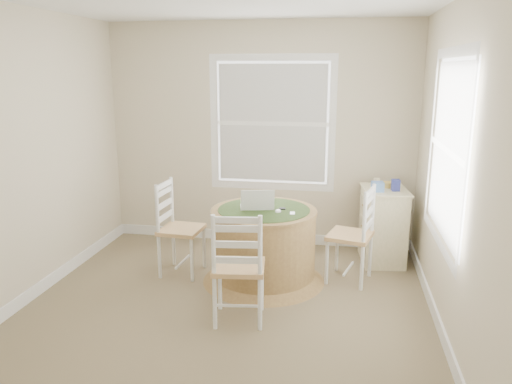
# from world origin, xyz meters

# --- Properties ---
(room) EXTENTS (3.64, 3.64, 2.64)m
(room) POSITION_xyz_m (0.17, 0.16, 1.30)
(room) COLOR #7B6D4E
(room) RESTS_ON ground
(round_table) EXTENTS (1.21, 1.21, 0.74)m
(round_table) POSITION_xyz_m (0.24, 0.65, 0.40)
(round_table) COLOR #9E8046
(round_table) RESTS_ON ground
(chair_left) EXTENTS (0.43, 0.44, 0.95)m
(chair_left) POSITION_xyz_m (-0.62, 0.69, 0.47)
(chair_left) COLOR white
(chair_left) RESTS_ON ground
(chair_near) EXTENTS (0.47, 0.45, 0.95)m
(chair_near) POSITION_xyz_m (0.16, -0.18, 0.47)
(chair_near) COLOR white
(chair_near) RESTS_ON ground
(chair_right) EXTENTS (0.49, 0.51, 0.95)m
(chair_right) POSITION_xyz_m (1.07, 0.80, 0.47)
(chair_right) COLOR white
(chair_right) RESTS_ON ground
(laptop) EXTENTS (0.38, 0.35, 0.23)m
(laptop) POSITION_xyz_m (0.16, 0.67, 0.77)
(laptop) COLOR white
(laptop) RESTS_ON round_table
(mouse) EXTENTS (0.07, 0.10, 0.03)m
(mouse) POSITION_xyz_m (0.38, 0.59, 0.75)
(mouse) COLOR white
(mouse) RESTS_ON round_table
(phone) EXTENTS (0.05, 0.09, 0.02)m
(phone) POSITION_xyz_m (0.52, 0.55, 0.74)
(phone) COLOR #B7BABF
(phone) RESTS_ON round_table
(keys) EXTENTS (0.06, 0.05, 0.02)m
(keys) POSITION_xyz_m (0.41, 0.68, 0.74)
(keys) COLOR black
(keys) RESTS_ON round_table
(corner_chest) EXTENTS (0.53, 0.66, 0.82)m
(corner_chest) POSITION_xyz_m (1.43, 1.39, 0.41)
(corner_chest) COLOR beige
(corner_chest) RESTS_ON ground
(tissue_box) EXTENTS (0.13, 0.13, 0.10)m
(tissue_box) POSITION_xyz_m (1.34, 1.25, 0.87)
(tissue_box) COLOR #5A86CD
(tissue_box) RESTS_ON corner_chest
(box_yellow) EXTENTS (0.16, 0.12, 0.06)m
(box_yellow) POSITION_xyz_m (1.47, 1.47, 0.85)
(box_yellow) COLOR gold
(box_yellow) RESTS_ON corner_chest
(box_blue) EXTENTS (0.09, 0.09, 0.12)m
(box_blue) POSITION_xyz_m (1.54, 1.32, 0.88)
(box_blue) COLOR navy
(box_blue) RESTS_ON corner_chest
(cup_cream) EXTENTS (0.07, 0.07, 0.09)m
(cup_cream) POSITION_xyz_m (1.34, 1.49, 0.86)
(cup_cream) COLOR beige
(cup_cream) RESTS_ON corner_chest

